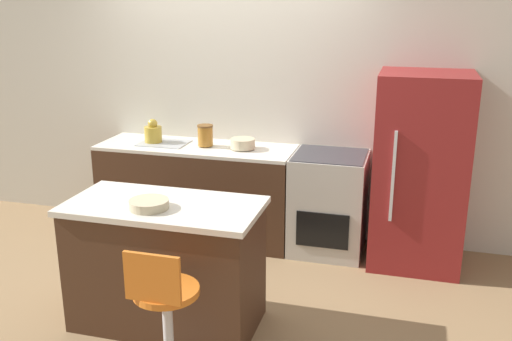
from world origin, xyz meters
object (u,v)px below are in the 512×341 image
oven_range (328,203)px  kettle (153,133)px  refrigerator (420,171)px  mixing_bowl (243,143)px  stool_chair (165,317)px

oven_range → kettle: kettle is taller
oven_range → refrigerator: bearing=-2.5°
kettle → mixing_bowl: kettle is taller
stool_chair → mixing_bowl: (-0.17, 2.12, 0.49)m
stool_chair → kettle: size_ratio=4.09×
kettle → mixing_bowl: 0.88m
stool_chair → kettle: (-1.05, 2.12, 0.54)m
mixing_bowl → kettle: bearing=180.0°
refrigerator → stool_chair: 2.52m
refrigerator → kettle: (-2.42, 0.03, 0.17)m
oven_range → kettle: size_ratio=4.07×
mixing_bowl → stool_chair: bearing=-85.3°
oven_range → refrigerator: refrigerator is taller
refrigerator → kettle: size_ratio=7.41×
oven_range → mixing_bowl: size_ratio=4.03×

